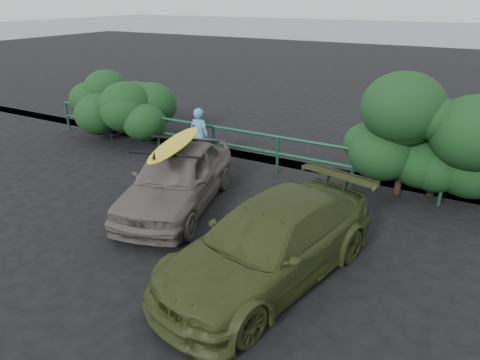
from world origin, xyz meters
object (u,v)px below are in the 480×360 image
object	(u,v)px
olive_vehicle	(270,242)
man	(200,136)
surfboard	(175,144)
guardrail	(244,148)
sedan	(177,178)

from	to	relation	value
olive_vehicle	man	world-z (taller)	man
olive_vehicle	surfboard	world-z (taller)	surfboard
guardrail	man	bearing A→B (deg)	-161.63
sedan	olive_vehicle	xyz separation A→B (m)	(2.91, -1.37, -0.04)
sedan	surfboard	xyz separation A→B (m)	(0.00, 0.00, 0.78)
guardrail	sedan	bearing A→B (deg)	-92.33
guardrail	man	xyz separation A→B (m)	(-1.19, -0.39, 0.28)
man	surfboard	size ratio (longest dim) A/B	0.63
olive_vehicle	surfboard	xyz separation A→B (m)	(-2.91, 1.37, 0.83)
sedan	man	bearing A→B (deg)	98.42
surfboard	guardrail	bearing A→B (deg)	72.60
guardrail	olive_vehicle	world-z (taller)	olive_vehicle
guardrail	man	distance (m)	1.28
man	surfboard	world-z (taller)	man
guardrail	olive_vehicle	size ratio (longest dim) A/B	3.12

